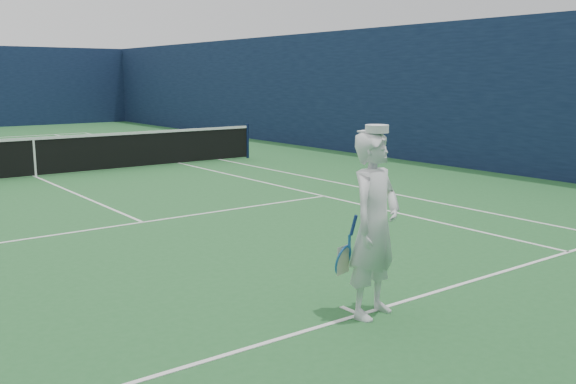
# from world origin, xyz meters

# --- Properties ---
(ground) EXTENTS (80.00, 80.00, 0.00)m
(ground) POSITION_xyz_m (0.00, 0.00, 0.00)
(ground) COLOR #24602D
(ground) RESTS_ON ground
(court_markings) EXTENTS (11.03, 23.83, 0.01)m
(court_markings) POSITION_xyz_m (0.00, 0.00, 0.00)
(court_markings) COLOR white
(court_markings) RESTS_ON ground
(windscreen_fence) EXTENTS (20.12, 36.12, 4.00)m
(windscreen_fence) POSITION_xyz_m (0.00, 0.00, 2.00)
(windscreen_fence) COLOR #0F1A37
(windscreen_fence) RESTS_ON ground
(tennis_net) EXTENTS (12.88, 0.09, 1.07)m
(tennis_net) POSITION_xyz_m (0.00, 0.00, 0.55)
(tennis_net) COLOR #141E4C
(tennis_net) RESTS_ON ground
(tennis_player) EXTENTS (0.88, 0.64, 2.02)m
(tennis_player) POSITION_xyz_m (0.11, -11.95, 0.99)
(tennis_player) COLOR white
(tennis_player) RESTS_ON ground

